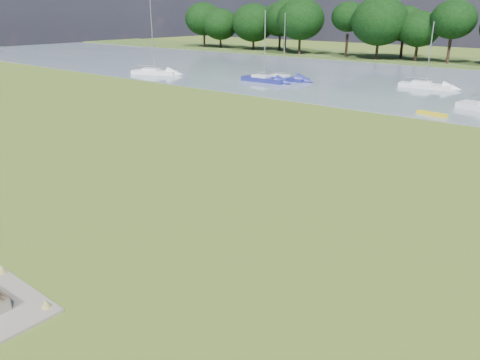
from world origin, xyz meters
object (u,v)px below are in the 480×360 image
Objects in this scene: sailboat_7 at (283,77)px; sailboat_6 at (154,71)px; sailboat_3 at (264,78)px; sailboat_4 at (425,84)px; kayak at (432,114)px.

sailboat_6 is at bearing -160.17° from sailboat_7.
sailboat_7 is at bearing 70.77° from sailboat_3.
sailboat_7 is at bearing -168.47° from sailboat_4.
sailboat_7 is (0.96, 2.96, -0.12)m from sailboat_3.
sailboat_6 reaches higher than sailboat_4.
sailboat_3 is at bearing -161.00° from sailboat_4.
sailboat_7 is at bearing 168.29° from kayak.
sailboat_3 is 1.16× the size of sailboat_4.
kayak is 16.16m from sailboat_4.
kayak is 40.54m from sailboat_6.
sailboat_7 is (-16.97, -5.10, -0.07)m from sailboat_4.
sailboat_7 reaches higher than sailboat_4.
sailboat_3 is 17.21m from sailboat_6.
sailboat_3 reaches higher than kayak.
sailboat_7 is at bearing 0.50° from sailboat_6.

